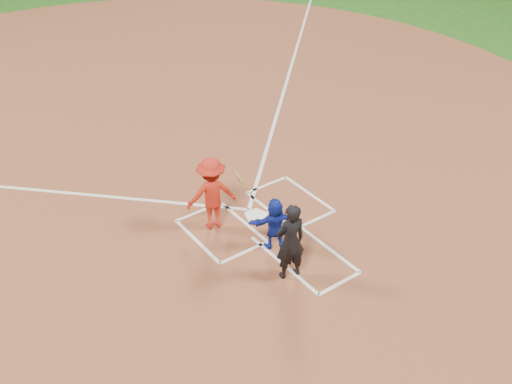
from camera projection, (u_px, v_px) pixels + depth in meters
ground at (256, 216)px, 13.10m from camera, size 120.00×120.00×0.00m
home_plate_dirt at (140, 121)px, 17.15m from camera, size 28.00×28.00×0.01m
home_plate at (256, 216)px, 13.09m from camera, size 0.60×0.60×0.02m
catcher at (275, 224)px, 11.86m from camera, size 1.15×0.69×1.18m
umpire at (290, 242)px, 10.94m from camera, size 0.68×0.51×1.69m
chalk_markings at (150, 130)px, 16.66m from camera, size 28.35×17.32×0.01m
batter_at_plate at (212, 194)px, 12.31m from camera, size 1.43×1.02×1.71m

